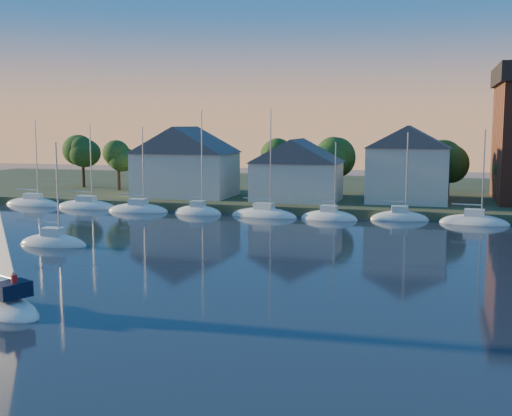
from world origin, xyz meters
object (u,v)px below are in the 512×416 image
at_px(clubhouse_centre, 297,169).
at_px(clubhouse_east, 408,163).
at_px(drifting_sailboat_left, 53,245).
at_px(clubhouse_west, 186,161).

distance_m(clubhouse_centre, clubhouse_east, 14.17).
bearing_deg(drifting_sailboat_left, clubhouse_west, 87.17).
bearing_deg(clubhouse_west, clubhouse_east, 1.91).
height_order(clubhouse_centre, drifting_sailboat_left, drifting_sailboat_left).
bearing_deg(drifting_sailboat_left, clubhouse_east, 45.36).
relative_size(clubhouse_centre, drifting_sailboat_left, 1.10).
distance_m(clubhouse_west, drifting_sailboat_left, 33.27).
distance_m(clubhouse_east, drifting_sailboat_left, 45.39).
bearing_deg(clubhouse_centre, clubhouse_east, 8.13).
distance_m(clubhouse_west, clubhouse_centre, 16.05).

